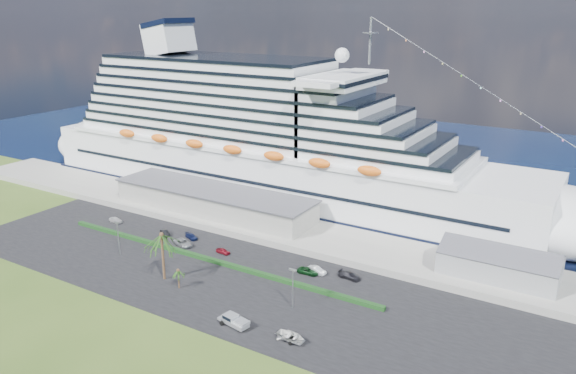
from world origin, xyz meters
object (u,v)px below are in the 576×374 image
Objects in this scene: parked_car_3 at (191,236)px; pickup_truck at (234,320)px; boat_trailer at (291,336)px; cruise_ship at (270,143)px.

parked_car_3 is 0.67× the size of pickup_truck.
boat_trailer is at bearing -98.45° from parked_car_3.
cruise_ship is at bearing 117.85° from pickup_truck.
parked_car_3 is 0.71× the size of boat_trailer.
parked_car_3 is (1.88, -39.87, -15.96)m from cruise_ship.
parked_car_3 is 52.67m from boat_trailer.
pickup_truck is at bearing -62.15° from cruise_ship.
pickup_truck is at bearing -175.20° from boat_trailer.
cruise_ship reaches higher than pickup_truck.
pickup_truck is at bearing -107.38° from parked_car_3.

